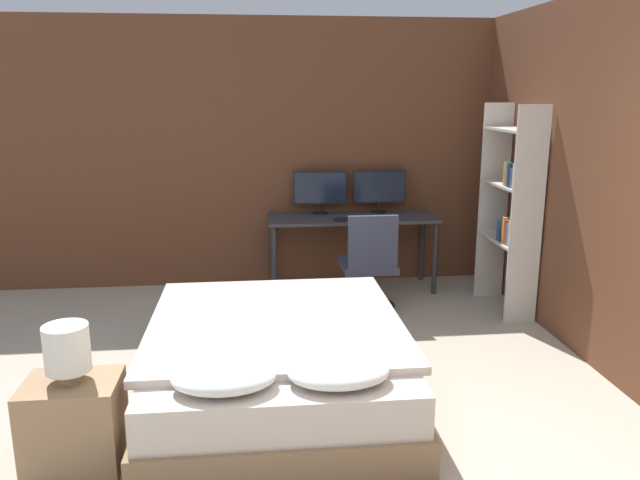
{
  "coord_description": "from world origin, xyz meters",
  "views": [
    {
      "loc": [
        -0.57,
        -2.59,
        1.99
      ],
      "look_at": [
        -0.02,
        2.54,
        0.75
      ],
      "focal_mm": 35.0,
      "sensor_mm": 36.0,
      "label": 1
    }
  ],
  "objects_px": {
    "keyboard": "(355,220)",
    "office_chair": "(369,271)",
    "monitor_right": "(379,188)",
    "desk": "(352,225)",
    "computer_mouse": "(386,218)",
    "nightstand": "(75,424)",
    "monitor_left": "(320,189)",
    "bedside_lamp": "(67,349)",
    "bookshelf": "(513,204)",
    "bed": "(277,362)"
  },
  "relations": [
    {
      "from": "bed",
      "to": "bedside_lamp",
      "type": "xyz_separation_m",
      "value": [
        -1.11,
        -0.65,
        0.42
      ]
    },
    {
      "from": "bedside_lamp",
      "to": "bookshelf",
      "type": "distance_m",
      "value": 3.91
    },
    {
      "from": "keyboard",
      "to": "computer_mouse",
      "type": "xyz_separation_m",
      "value": [
        0.3,
        0.0,
        0.01
      ]
    },
    {
      "from": "nightstand",
      "to": "office_chair",
      "type": "distance_m",
      "value": 3.03
    },
    {
      "from": "desk",
      "to": "bookshelf",
      "type": "height_order",
      "value": "bookshelf"
    },
    {
      "from": "bedside_lamp",
      "to": "office_chair",
      "type": "bearing_deg",
      "value": 48.28
    },
    {
      "from": "computer_mouse",
      "to": "office_chair",
      "type": "height_order",
      "value": "office_chair"
    },
    {
      "from": "bed",
      "to": "office_chair",
      "type": "bearing_deg",
      "value": 60.71
    },
    {
      "from": "desk",
      "to": "bookshelf",
      "type": "relative_size",
      "value": 0.9
    },
    {
      "from": "bedside_lamp",
      "to": "bookshelf",
      "type": "height_order",
      "value": "bookshelf"
    },
    {
      "from": "bed",
      "to": "keyboard",
      "type": "distance_m",
      "value": 2.31
    },
    {
      "from": "bed",
      "to": "bookshelf",
      "type": "distance_m",
      "value": 2.72
    },
    {
      "from": "desk",
      "to": "computer_mouse",
      "type": "relative_size",
      "value": 24.16
    },
    {
      "from": "monitor_right",
      "to": "computer_mouse",
      "type": "xyz_separation_m",
      "value": [
        -0.01,
        -0.37,
        -0.23
      ]
    },
    {
      "from": "nightstand",
      "to": "office_chair",
      "type": "height_order",
      "value": "office_chair"
    },
    {
      "from": "keyboard",
      "to": "monitor_right",
      "type": "bearing_deg",
      "value": 50.57
    },
    {
      "from": "computer_mouse",
      "to": "keyboard",
      "type": "bearing_deg",
      "value": 180.0
    },
    {
      "from": "keyboard",
      "to": "office_chair",
      "type": "bearing_deg",
      "value": -83.9
    },
    {
      "from": "bed",
      "to": "desk",
      "type": "height_order",
      "value": "desk"
    },
    {
      "from": "office_chair",
      "to": "bookshelf",
      "type": "bearing_deg",
      "value": -6.83
    },
    {
      "from": "nightstand",
      "to": "bedside_lamp",
      "type": "relative_size",
      "value": 1.59
    },
    {
      "from": "bed",
      "to": "monitor_left",
      "type": "distance_m",
      "value": 2.63
    },
    {
      "from": "nightstand",
      "to": "desk",
      "type": "relative_size",
      "value": 0.3
    },
    {
      "from": "desk",
      "to": "keyboard",
      "type": "xyz_separation_m",
      "value": [
        0.0,
        -0.19,
        0.1
      ]
    },
    {
      "from": "monitor_right",
      "to": "keyboard",
      "type": "bearing_deg",
      "value": -129.43
    },
    {
      "from": "bed",
      "to": "desk",
      "type": "bearing_deg",
      "value": 69.41
    },
    {
      "from": "desk",
      "to": "computer_mouse",
      "type": "distance_m",
      "value": 0.37
    },
    {
      "from": "keyboard",
      "to": "office_chair",
      "type": "xyz_separation_m",
      "value": [
        0.05,
        -0.48,
        -0.39
      ]
    },
    {
      "from": "bedside_lamp",
      "to": "keyboard",
      "type": "bearing_deg",
      "value": 54.32
    },
    {
      "from": "bed",
      "to": "office_chair",
      "type": "distance_m",
      "value": 1.85
    },
    {
      "from": "bedside_lamp",
      "to": "monitor_right",
      "type": "height_order",
      "value": "monitor_right"
    },
    {
      "from": "monitor_left",
      "to": "keyboard",
      "type": "bearing_deg",
      "value": -50.57
    },
    {
      "from": "nightstand",
      "to": "monitor_left",
      "type": "relative_size",
      "value": 0.92
    },
    {
      "from": "nightstand",
      "to": "keyboard",
      "type": "bearing_deg",
      "value": 54.32
    },
    {
      "from": "monitor_left",
      "to": "monitor_right",
      "type": "relative_size",
      "value": 1.0
    },
    {
      "from": "bedside_lamp",
      "to": "desk",
      "type": "relative_size",
      "value": 0.19
    },
    {
      "from": "desk",
      "to": "keyboard",
      "type": "bearing_deg",
      "value": -90.0
    },
    {
      "from": "computer_mouse",
      "to": "bookshelf",
      "type": "bearing_deg",
      "value": -31.67
    },
    {
      "from": "desk",
      "to": "keyboard",
      "type": "height_order",
      "value": "keyboard"
    },
    {
      "from": "monitor_right",
      "to": "computer_mouse",
      "type": "height_order",
      "value": "monitor_right"
    },
    {
      "from": "nightstand",
      "to": "keyboard",
      "type": "distance_m",
      "value": 3.41
    },
    {
      "from": "nightstand",
      "to": "desk",
      "type": "bearing_deg",
      "value": 56.08
    },
    {
      "from": "monitor_left",
      "to": "bed",
      "type": "bearing_deg",
      "value": -102.53
    },
    {
      "from": "desk",
      "to": "monitor_left",
      "type": "height_order",
      "value": "monitor_left"
    },
    {
      "from": "bed",
      "to": "bookshelf",
      "type": "xyz_separation_m",
      "value": [
        2.17,
        1.46,
        0.74
      ]
    },
    {
      "from": "desk",
      "to": "office_chair",
      "type": "bearing_deg",
      "value": -85.6
    },
    {
      "from": "desk",
      "to": "office_chair",
      "type": "height_order",
      "value": "office_chair"
    },
    {
      "from": "bed",
      "to": "nightstand",
      "type": "relative_size",
      "value": 4.06
    },
    {
      "from": "monitor_right",
      "to": "desk",
      "type": "bearing_deg",
      "value": -148.47
    },
    {
      "from": "keyboard",
      "to": "office_chair",
      "type": "height_order",
      "value": "office_chair"
    }
  ]
}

